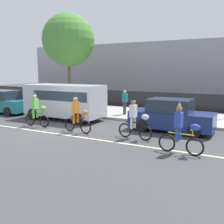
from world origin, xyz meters
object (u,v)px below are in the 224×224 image
parked_van_silver (65,99)px  pedestrian_onlooker (125,102)px  parade_cyclist_lime (37,111)px  parade_cyclist_orange (77,116)px  parade_cyclist_zebra (135,121)px  parade_cyclist_cobalt (181,131)px  parked_car_navy (171,116)px  parked_car_teal (4,102)px

parked_van_silver → pedestrian_onlooker: (2.76, 2.74, -0.27)m
parade_cyclist_lime → parade_cyclist_orange: same height
parade_cyclist_zebra → parade_cyclist_cobalt: (2.32, -1.15, 0.00)m
parade_cyclist_orange → parade_cyclist_zebra: bearing=3.7°
parade_cyclist_zebra → parked_car_navy: bearing=66.6°
parade_cyclist_zebra → parade_cyclist_cobalt: 2.59m
parade_cyclist_cobalt → parked_car_navy: size_ratio=0.47×
parade_cyclist_zebra → parked_van_silver: (-5.69, 2.27, 0.44)m
parade_cyclist_zebra → parked_van_silver: bearing=158.2°
parked_van_silver → pedestrian_onlooker: size_ratio=3.09×
parade_cyclist_lime → parade_cyclist_orange: 2.81m
parade_cyclist_orange → parade_cyclist_zebra: same height
parade_cyclist_cobalt → pedestrian_onlooker: bearing=130.4°
parked_van_silver → pedestrian_onlooker: parked_van_silver is taller
parade_cyclist_lime → parked_car_teal: 5.94m
parade_cyclist_zebra → parade_cyclist_orange: bearing=-176.3°
parade_cyclist_cobalt → parade_cyclist_orange: bearing=169.8°
parade_cyclist_cobalt → parked_van_silver: parked_van_silver is taller
parade_cyclist_zebra → parked_van_silver: size_ratio=0.38×
parked_car_navy → parade_cyclist_zebra: bearing=-113.4°
parade_cyclist_orange → parked_van_silver: bearing=137.4°
parked_van_silver → parade_cyclist_cobalt: bearing=-23.2°
parade_cyclist_cobalt → parked_van_silver: bearing=156.8°
parade_cyclist_lime → parked_car_teal: size_ratio=0.47×
parked_van_silver → parked_car_teal: parked_van_silver is taller
parade_cyclist_lime → parade_cyclist_orange: bearing=-2.4°
parked_car_teal → pedestrian_onlooker: pedestrian_onlooker is taller
parked_car_navy → parked_car_teal: 12.24m
parade_cyclist_zebra → pedestrian_onlooker: size_ratio=1.19×
parked_car_navy → pedestrian_onlooker: size_ratio=2.53×
parade_cyclist_orange → pedestrian_onlooker: size_ratio=1.19×
parade_cyclist_zebra → parked_van_silver: parked_van_silver is taller
parked_van_silver → parked_car_teal: bearing=179.8°
parade_cyclist_zebra → parade_cyclist_lime: bearing=-179.2°
parade_cyclist_orange → parade_cyclist_zebra: 3.01m
parade_cyclist_cobalt → parade_cyclist_zebra: bearing=153.6°
parade_cyclist_lime → parade_cyclist_zebra: (5.81, 0.08, 0.00)m
parked_car_teal → pedestrian_onlooker: (8.33, 2.73, 0.23)m
parade_cyclist_zebra → parked_car_navy: 2.48m
parade_cyclist_cobalt → parade_cyclist_lime: bearing=172.5°
parade_cyclist_lime → parade_cyclist_cobalt: size_ratio=1.00×
parade_cyclist_cobalt → parked_car_teal: 14.01m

